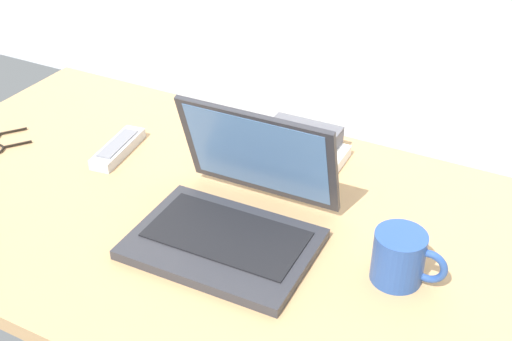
% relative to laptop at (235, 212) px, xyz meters
% --- Properties ---
extents(desk, '(1.60, 0.76, 0.03)m').
position_rel_laptop_xyz_m(desk, '(0.05, 0.03, -0.06)').
color(desk, tan).
rests_on(desk, ground).
extents(laptop, '(0.32, 0.29, 0.21)m').
position_rel_laptop_xyz_m(laptop, '(0.00, 0.00, 0.00)').
color(laptop, '#2D2D33').
rests_on(laptop, desk).
extents(coffee_mug, '(0.12, 0.08, 0.09)m').
position_rel_laptop_xyz_m(coffee_mug, '(0.29, 0.02, -0.00)').
color(coffee_mug, '#26478C').
rests_on(coffee_mug, desk).
extents(remote_control_near, '(0.07, 0.16, 0.02)m').
position_rel_laptop_xyz_m(remote_control_near, '(-0.35, 0.12, -0.03)').
color(remote_control_near, '#B7B7B7').
rests_on(remote_control_near, desk).
extents(book_stack, '(0.20, 0.16, 0.06)m').
position_rel_laptop_xyz_m(book_stack, '(-0.01, 0.27, -0.02)').
color(book_stack, silver).
rests_on(book_stack, desk).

